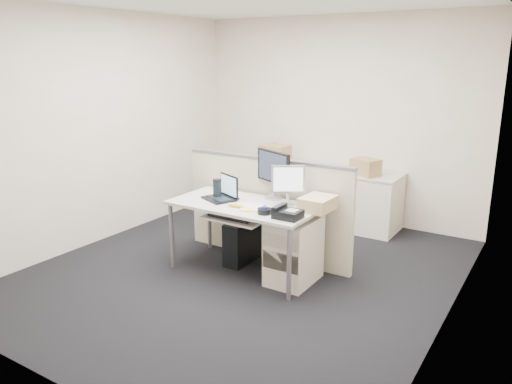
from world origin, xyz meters
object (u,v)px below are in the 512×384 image
Objects in this scene: desk at (244,210)px; laptop at (219,188)px; monitor_main at (273,175)px; desk_phone at (288,214)px.

desk is 0.36m from laptop.
desk is at bearing -91.56° from monitor_main.
laptop reaches higher than desk_phone.
monitor_main is at bearing 132.02° from desk_phone.
desk is at bearing 27.54° from laptop.
desk_phone is (0.90, -0.16, -0.09)m from laptop.
desk is 4.50× the size of laptop.
monitor_main is at bearing 60.80° from laptop.
laptop is 1.37× the size of desk_phone.
laptop is at bearing -119.37° from monitor_main.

